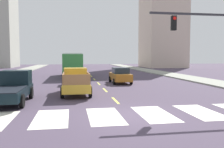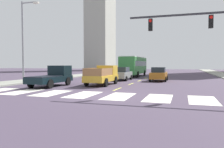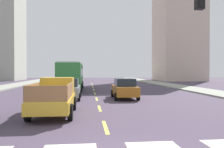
# 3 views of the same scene
# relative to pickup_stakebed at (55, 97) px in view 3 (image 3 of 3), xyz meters

# --- Properties ---
(sidewalk_right) EXTENTS (3.66, 110.00, 0.15)m
(sidewalk_right) POSITION_rel_pickup_stakebed_xyz_m (15.06, 10.55, -0.86)
(sidewalk_right) COLOR gray
(sidewalk_right) RESTS_ON ground
(lane_dash_0) EXTENTS (0.16, 2.40, 0.01)m
(lane_dash_0) POSITION_rel_pickup_stakebed_xyz_m (2.54, -3.45, -0.93)
(lane_dash_0) COLOR #D7D54E
(lane_dash_0) RESTS_ON ground
(lane_dash_1) EXTENTS (0.16, 2.40, 0.01)m
(lane_dash_1) POSITION_rel_pickup_stakebed_xyz_m (2.54, 1.55, -0.93)
(lane_dash_1) COLOR #D7D54E
(lane_dash_1) RESTS_ON ground
(lane_dash_2) EXTENTS (0.16, 2.40, 0.01)m
(lane_dash_2) POSITION_rel_pickup_stakebed_xyz_m (2.54, 6.55, -0.93)
(lane_dash_2) COLOR #D7D54E
(lane_dash_2) RESTS_ON ground
(lane_dash_3) EXTENTS (0.16, 2.40, 0.01)m
(lane_dash_3) POSITION_rel_pickup_stakebed_xyz_m (2.54, 11.55, -0.93)
(lane_dash_3) COLOR #D7D54E
(lane_dash_3) RESTS_ON ground
(lane_dash_4) EXTENTS (0.16, 2.40, 0.01)m
(lane_dash_4) POSITION_rel_pickup_stakebed_xyz_m (2.54, 16.55, -0.93)
(lane_dash_4) COLOR #D7D54E
(lane_dash_4) RESTS_ON ground
(lane_dash_5) EXTENTS (0.16, 2.40, 0.01)m
(lane_dash_5) POSITION_rel_pickup_stakebed_xyz_m (2.54, 21.55, -0.93)
(lane_dash_5) COLOR #D7D54E
(lane_dash_5) RESTS_ON ground
(lane_dash_6) EXTENTS (0.16, 2.40, 0.01)m
(lane_dash_6) POSITION_rel_pickup_stakebed_xyz_m (2.54, 26.55, -0.93)
(lane_dash_6) COLOR #D7D54E
(lane_dash_6) RESTS_ON ground
(lane_dash_7) EXTENTS (0.16, 2.40, 0.01)m
(lane_dash_7) POSITION_rel_pickup_stakebed_xyz_m (2.54, 31.55, -0.93)
(lane_dash_7) COLOR #D7D54E
(lane_dash_7) RESTS_ON ground
(pickup_stakebed) EXTENTS (2.18, 5.20, 1.96)m
(pickup_stakebed) POSITION_rel_pickup_stakebed_xyz_m (0.00, 0.00, 0.00)
(pickup_stakebed) COLOR gold
(pickup_stakebed) RESTS_ON ground
(city_bus) EXTENTS (2.72, 10.80, 3.32)m
(city_bus) POSITION_rel_pickup_stakebed_xyz_m (-0.17, 15.71, 1.02)
(city_bus) COLOR #327D3A
(city_bus) RESTS_ON ground
(sedan_near_right) EXTENTS (2.02, 4.40, 1.72)m
(sedan_near_right) POSITION_rel_pickup_stakebed_xyz_m (4.92, 6.63, -0.08)
(sedan_near_right) COLOR #AB671D
(sedan_near_right) RESTS_ON ground
(sedan_mid) EXTENTS (2.02, 4.40, 1.72)m
(sedan_mid) POSITION_rel_pickup_stakebed_xyz_m (0.20, 6.54, -0.08)
(sedan_mid) COLOR gray
(sedan_mid) RESTS_ON ground
(block_mid_left) EXTENTS (10.23, 11.62, 31.78)m
(block_mid_left) POSITION_rel_pickup_stakebed_xyz_m (24.22, 43.67, 14.95)
(block_mid_left) COLOR beige
(block_mid_left) RESTS_ON ground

